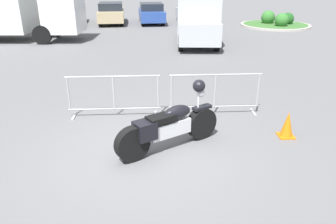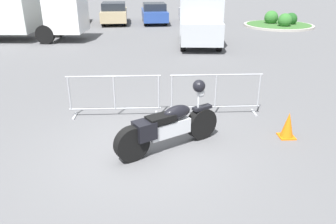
# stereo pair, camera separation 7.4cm
# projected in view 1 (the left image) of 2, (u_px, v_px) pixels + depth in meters

# --- Properties ---
(ground_plane) EXTENTS (120.00, 120.00, 0.00)m
(ground_plane) POSITION_uv_depth(u_px,v_px,m) (146.00, 152.00, 6.70)
(ground_plane) COLOR #5B5B5E
(motorcycle) EXTENTS (2.17, 1.39, 1.36)m
(motorcycle) POSITION_uv_depth(u_px,v_px,m) (169.00, 126.00, 6.64)
(motorcycle) COLOR black
(motorcycle) RESTS_ON ground
(crowd_barrier_near) EXTENTS (2.32, 0.44, 1.07)m
(crowd_barrier_near) POSITION_uv_depth(u_px,v_px,m) (114.00, 96.00, 8.18)
(crowd_barrier_near) COLOR #9EA0A5
(crowd_barrier_near) RESTS_ON ground
(crowd_barrier_far) EXTENTS (2.32, 0.44, 1.07)m
(crowd_barrier_far) POSITION_uv_depth(u_px,v_px,m) (215.00, 93.00, 8.32)
(crowd_barrier_far) COLOR #9EA0A5
(crowd_barrier_far) RESTS_ON ground
(delivery_van) EXTENTS (2.35, 5.14, 2.31)m
(delivery_van) POSITION_uv_depth(u_px,v_px,m) (197.00, 19.00, 16.68)
(delivery_van) COLOR #B2B7BC
(delivery_van) RESTS_ON ground
(parked_car_yellow) EXTENTS (1.98, 4.33, 1.44)m
(parked_car_yellow) POSITION_uv_depth(u_px,v_px,m) (31.00, 13.00, 23.68)
(parked_car_yellow) COLOR yellow
(parked_car_yellow) RESTS_ON ground
(parked_car_black) EXTENTS (1.89, 4.13, 1.37)m
(parked_car_black) POSITION_uv_depth(u_px,v_px,m) (70.00, 14.00, 23.49)
(parked_car_black) COLOR black
(parked_car_black) RESTS_ON ground
(parked_car_tan) EXTENTS (2.04, 4.45, 1.48)m
(parked_car_tan) POSITION_uv_depth(u_px,v_px,m) (111.00, 13.00, 23.69)
(parked_car_tan) COLOR tan
(parked_car_tan) RESTS_ON ground
(parked_car_blue) EXTENTS (1.96, 4.29, 1.43)m
(parked_car_blue) POSITION_uv_depth(u_px,v_px,m) (151.00, 13.00, 23.91)
(parked_car_blue) COLOR #284799
(parked_car_blue) RESTS_ON ground
(parked_car_silver) EXTENTS (1.94, 4.25, 1.41)m
(parked_car_silver) POSITION_uv_depth(u_px,v_px,m) (191.00, 13.00, 23.98)
(parked_car_silver) COLOR #B7BABF
(parked_car_silver) RESTS_ON ground
(pedestrian) EXTENTS (0.42, 0.42, 1.69)m
(pedestrian) POSITION_uv_depth(u_px,v_px,m) (45.00, 19.00, 19.15)
(pedestrian) COLOR #262838
(pedestrian) RESTS_ON ground
(planter_island) EXTENTS (4.70, 4.70, 1.01)m
(planter_island) POSITION_uv_depth(u_px,v_px,m) (276.00, 23.00, 22.59)
(planter_island) COLOR #ADA89E
(planter_island) RESTS_ON ground
(traffic_cone) EXTENTS (0.34, 0.34, 0.59)m
(traffic_cone) POSITION_uv_depth(u_px,v_px,m) (287.00, 125.00, 7.22)
(traffic_cone) COLOR orange
(traffic_cone) RESTS_ON ground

